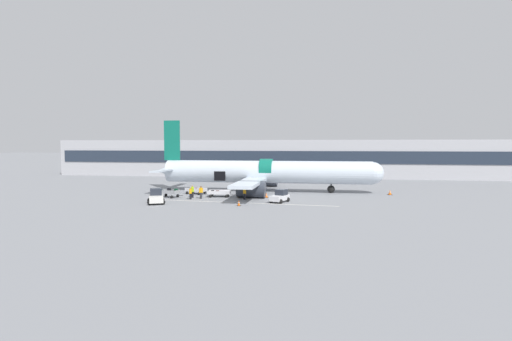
{
  "coord_description": "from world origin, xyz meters",
  "views": [
    {
      "loc": [
        6.11,
        -51.99,
        7.11
      ],
      "look_at": [
        -2.93,
        3.49,
        3.38
      ],
      "focal_mm": 28.0,
      "sensor_mm": 36.0,
      "label": 1
    }
  ],
  "objects": [
    {
      "name": "ground_plane",
      "position": [
        0.0,
        0.0,
        0.0
      ],
      "size": [
        500.0,
        500.0,
        0.0
      ],
      "primitive_type": "plane",
      "color": "gray"
    },
    {
      "name": "baggage_cart_loading",
      "position": [
        -7.37,
        0.03,
        0.45
      ],
      "size": [
        4.09,
        2.47,
        0.92
      ],
      "color": "silver",
      "rests_on": "ground_plane"
    },
    {
      "name": "baggage_cart_empty",
      "position": [
        -11.4,
        2.43,
        0.45
      ],
      "size": [
        3.89,
        2.38,
        0.9
      ],
      "color": "silver",
      "rests_on": "ground_plane"
    },
    {
      "name": "ground_crew_loader_b",
      "position": [
        -3.82,
        2.56,
        0.82
      ],
      "size": [
        0.48,
        0.52,
        1.56
      ],
      "color": "#2D2D33",
      "rests_on": "ground_plane"
    },
    {
      "name": "terminal_strip",
      "position": [
        0.0,
        36.71,
        3.99
      ],
      "size": [
        105.65,
        11.45,
        7.99
      ],
      "color": "#B2B2B7",
      "rests_on": "ground_plane"
    },
    {
      "name": "ground_crew_loader_a",
      "position": [
        -10.45,
        -2.91,
        0.82
      ],
      "size": [
        0.41,
        0.54,
        1.55
      ],
      "color": "black",
      "rests_on": "ground_plane"
    },
    {
      "name": "ground_crew_helper",
      "position": [
        -10.68,
        -1.45,
        0.88
      ],
      "size": [
        0.52,
        0.55,
        1.66
      ],
      "color": "black",
      "rests_on": "ground_plane"
    },
    {
      "name": "safety_cone_nose",
      "position": [
        15.73,
        5.87,
        0.33
      ],
      "size": [
        0.64,
        0.64,
        0.71
      ],
      "color": "black",
      "rests_on": "ground_plane"
    },
    {
      "name": "ground_crew_driver",
      "position": [
        -3.49,
        -2.13,
        0.86
      ],
      "size": [
        0.52,
        0.52,
        1.64
      ],
      "color": "black",
      "rests_on": "ground_plane"
    },
    {
      "name": "baggage_cart_queued",
      "position": [
        -13.79,
        -1.64,
        0.58
      ],
      "size": [
        3.76,
        2.2,
        1.21
      ],
      "color": "#999BA0",
      "rests_on": "ground_plane"
    },
    {
      "name": "ground_crew_supervisor",
      "position": [
        -9.27,
        -2.19,
        0.88
      ],
      "size": [
        0.54,
        0.54,
        1.67
      ],
      "color": "#2D2D33",
      "rests_on": "ground_plane"
    },
    {
      "name": "safety_cone_engine_left",
      "position": [
        -3.19,
        -7.24,
        0.3
      ],
      "size": [
        0.43,
        0.43,
        0.65
      ],
      "color": "black",
      "rests_on": "ground_plane"
    },
    {
      "name": "safety_cone_wingtip",
      "position": [
        -1.0,
        0.26,
        0.29
      ],
      "size": [
        0.56,
        0.56,
        0.63
      ],
      "color": "black",
      "rests_on": "ground_plane"
    },
    {
      "name": "apron_marking_line",
      "position": [
        -3.76,
        -4.87,
        0.0
      ],
      "size": [
        24.04,
        2.18,
        0.01
      ],
      "color": "silver",
      "rests_on": "ground_plane"
    },
    {
      "name": "baggage_tug_mid",
      "position": [
        1.21,
        -3.62,
        0.66
      ],
      "size": [
        2.5,
        3.22,
        1.55
      ],
      "color": "silver",
      "rests_on": "ground_plane"
    },
    {
      "name": "baggage_tug_lead",
      "position": [
        -13.39,
        -7.02,
        0.76
      ],
      "size": [
        2.84,
        3.63,
        1.76
      ],
      "color": "silver",
      "rests_on": "ground_plane"
    },
    {
      "name": "airplane",
      "position": [
        -2.4,
        6.86,
        2.8
      ],
      "size": [
        34.21,
        27.71,
        10.74
      ],
      "color": "silver",
      "rests_on": "ground_plane"
    }
  ]
}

